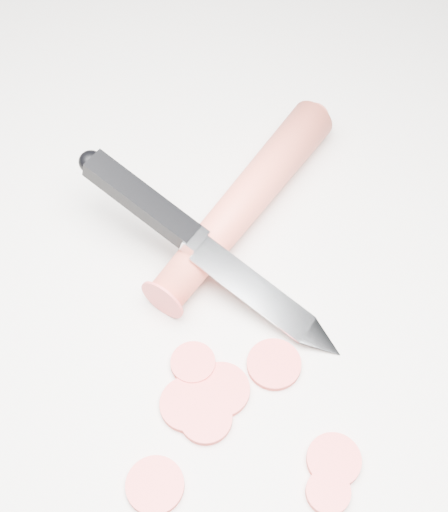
{
  "coord_description": "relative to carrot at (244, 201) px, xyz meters",
  "views": [
    {
      "loc": [
        -0.03,
        -0.24,
        0.47
      ],
      "look_at": [
        -0.01,
        0.05,
        0.02
      ],
      "focal_mm": 50.0,
      "sensor_mm": 36.0,
      "label": 1
    }
  ],
  "objects": [
    {
      "name": "ground",
      "position": [
        -0.01,
        -0.1,
        -0.02
      ],
      "size": [
        2.4,
        2.4,
        0.0
      ],
      "primitive_type": "plane",
      "color": "silver",
      "rests_on": "ground"
    },
    {
      "name": "carrot",
      "position": [
        0.0,
        0.0,
        0.0
      ],
      "size": [
        0.16,
        0.19,
        0.03
      ],
      "primitive_type": "cylinder",
      "rotation": [
        1.57,
        0.0,
        -0.67
      ],
      "color": "#E6523E",
      "rests_on": "ground"
    },
    {
      "name": "carrot_slice_7",
      "position": [
        -0.05,
        -0.16,
        -0.02
      ],
      "size": [
        0.04,
        0.04,
        0.01
      ],
      "primitive_type": "cylinder",
      "color": "#ED4644",
      "rests_on": "ground"
    },
    {
      "name": "carrot_slice_4",
      "position": [
        0.01,
        -0.13,
        -0.02
      ],
      "size": [
        0.04,
        0.04,
        0.01
      ],
      "primitive_type": "cylinder",
      "color": "#ED4644",
      "rests_on": "ground"
    },
    {
      "name": "carrot_slice_0",
      "position": [
        -0.03,
        -0.15,
        -0.02
      ],
      "size": [
        0.04,
        0.04,
        0.01
      ],
      "primitive_type": "cylinder",
      "color": "#ED4644",
      "rests_on": "ground"
    },
    {
      "name": "kitchen_knife",
      "position": [
        -0.03,
        -0.06,
        0.02
      ],
      "size": [
        0.2,
        0.16,
        0.07
      ],
      "primitive_type": null,
      "color": "silver",
      "rests_on": "ground"
    },
    {
      "name": "carrot_slice_1",
      "position": [
        -0.08,
        -0.21,
        -0.02
      ],
      "size": [
        0.04,
        0.04,
        0.01
      ],
      "primitive_type": "cylinder",
      "color": "#ED4644",
      "rests_on": "ground"
    },
    {
      "name": "carrot_slice_3",
      "position": [
        0.04,
        -0.21,
        -0.02
      ],
      "size": [
        0.04,
        0.04,
        0.01
      ],
      "primitive_type": "cylinder",
      "color": "#ED4644",
      "rests_on": "ground"
    },
    {
      "name": "carrot_slice_5",
      "position": [
        -0.04,
        -0.17,
        -0.02
      ],
      "size": [
        0.04,
        0.04,
        0.01
      ],
      "primitive_type": "cylinder",
      "color": "#ED4644",
      "rests_on": "ground"
    },
    {
      "name": "carrot_slice_2",
      "position": [
        -0.05,
        -0.13,
        -0.02
      ],
      "size": [
        0.03,
        0.03,
        0.01
      ],
      "primitive_type": "cylinder",
      "color": "#ED4644",
      "rests_on": "ground"
    },
    {
      "name": "carrot_slice_6",
      "position": [
        0.03,
        -0.23,
        -0.02
      ],
      "size": [
        0.03,
        0.03,
        0.01
      ],
      "primitive_type": "cylinder",
      "color": "#ED4644",
      "rests_on": "ground"
    }
  ]
}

